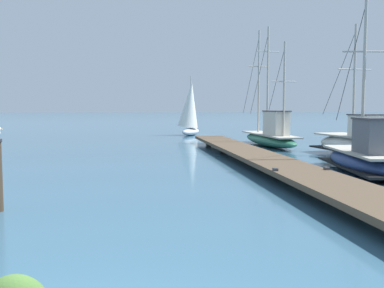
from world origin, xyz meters
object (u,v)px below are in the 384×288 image
Objects in this scene: fishing_boat_3 at (270,135)px; distant_sailboat at (190,109)px; fishing_boat_1 at (357,143)px; fishing_boat_2 at (366,157)px.

fishing_boat_3 reaches higher than distant_sailboat.
fishing_boat_1 is 17.52m from distant_sailboat.
fishing_boat_2 is 0.69× the size of fishing_boat_3.
fishing_boat_3 reaches higher than fishing_boat_1.
fishing_boat_2 reaches higher than fishing_boat_1.
fishing_boat_2 is 1.29× the size of distant_sailboat.
fishing_boat_1 is 1.27× the size of distant_sailboat.
fishing_boat_1 is 0.67× the size of fishing_boat_3.
fishing_boat_3 reaches higher than fishing_boat_2.
fishing_boat_1 is 5.50m from fishing_boat_2.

